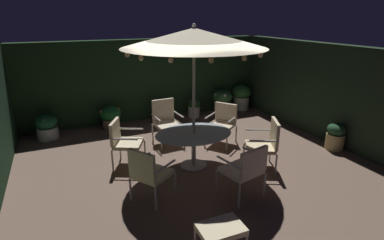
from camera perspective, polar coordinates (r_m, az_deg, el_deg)
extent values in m
cube|color=brown|center=(6.41, 0.29, -8.20)|extent=(7.53, 6.96, 0.02)
cube|color=#1C351B|center=(9.01, -8.56, 7.53)|extent=(7.53, 0.30, 2.31)
cube|color=#1E301E|center=(8.11, 24.37, 4.74)|extent=(0.30, 6.96, 2.31)
cylinder|color=#B7AFAB|center=(6.29, 0.31, -8.50)|extent=(0.54, 0.54, 0.03)
cylinder|color=#B7AFAB|center=(6.14, 0.32, -5.72)|extent=(0.09, 0.09, 0.70)
ellipsoid|color=#9BABAF|center=(5.99, 0.32, -2.54)|extent=(1.56, 1.21, 0.03)
cylinder|color=#B4B6A4|center=(5.82, 0.33, 2.33)|extent=(0.06, 0.06, 2.50)
cone|color=beige|center=(5.58, 0.36, 15.21)|extent=(2.64, 2.64, 0.35)
sphere|color=#B4B6A4|center=(5.57, 0.36, 17.40)|extent=(0.07, 0.07, 0.07)
sphere|color=#F9DB8C|center=(6.25, 10.69, 13.17)|extent=(0.08, 0.08, 0.08)
sphere|color=#F9DB8C|center=(6.60, 7.23, 13.63)|extent=(0.08, 0.08, 0.08)
sphere|color=#F9DB8C|center=(6.78, 3.45, 13.89)|extent=(0.08, 0.08, 0.08)
sphere|color=#F9DB8C|center=(6.79, -2.20, 13.92)|extent=(0.08, 0.08, 0.08)
sphere|color=#F9DB8C|center=(6.60, -6.56, 13.66)|extent=(0.08, 0.08, 0.08)
sphere|color=#F9DB8C|center=(6.24, -10.06, 13.19)|extent=(0.08, 0.08, 0.08)
sphere|color=#F9DB8C|center=(5.77, -12.21, 12.59)|extent=(0.08, 0.08, 0.08)
sphere|color=#F9DB8C|center=(5.17, -12.11, 11.89)|extent=(0.08, 0.08, 0.08)
sphere|color=#F9DB8C|center=(4.76, -9.58, 11.45)|extent=(0.08, 0.08, 0.08)
sphere|color=#F9DB8C|center=(4.45, -4.01, 11.15)|extent=(0.08, 0.08, 0.08)
sphere|color=#F9DB8C|center=(4.42, 3.62, 11.11)|extent=(0.08, 0.08, 0.08)
sphere|color=#F9DB8C|center=(4.71, 9.80, 11.37)|extent=(0.08, 0.08, 0.08)
sphere|color=#F9DB8C|center=(5.15, 12.73, 11.82)|extent=(0.08, 0.08, 0.08)
sphere|color=#F9DB8C|center=(5.65, 13.14, 12.40)|extent=(0.08, 0.08, 0.08)
cylinder|color=#BAB1A8|center=(6.93, 6.55, -4.11)|extent=(0.04, 0.04, 0.42)
cylinder|color=#BAB1A8|center=(7.15, 2.34, -3.24)|extent=(0.04, 0.04, 0.42)
cylinder|color=#BAB1A8|center=(7.43, 8.31, -2.55)|extent=(0.04, 0.04, 0.42)
cylinder|color=#BAB1A8|center=(7.64, 4.34, -1.80)|extent=(0.04, 0.04, 0.42)
cube|color=beige|center=(7.20, 5.45, -1.08)|extent=(0.79, 0.79, 0.07)
cube|color=beige|center=(7.35, 6.40, 1.46)|extent=(0.37, 0.47, 0.45)
cylinder|color=#BAB1A8|center=(7.02, 7.62, 0.15)|extent=(0.47, 0.36, 0.04)
cylinder|color=#BAB1A8|center=(7.24, 3.44, 0.87)|extent=(0.47, 0.36, 0.04)
cylinder|color=#B9B3A4|center=(7.16, -1.51, -3.15)|extent=(0.04, 0.04, 0.44)
cylinder|color=#B9B3A4|center=(6.95, -5.76, -3.95)|extent=(0.04, 0.04, 0.44)
cylinder|color=#B9B3A4|center=(7.64, -3.40, -1.69)|extent=(0.04, 0.04, 0.44)
cylinder|color=#B9B3A4|center=(7.45, -7.41, -2.40)|extent=(0.04, 0.04, 0.44)
cube|color=beige|center=(7.20, -4.57, -0.89)|extent=(0.59, 0.59, 0.07)
cube|color=beige|center=(7.35, -5.47, 1.94)|extent=(0.55, 0.09, 0.52)
cylinder|color=#B9B3A4|center=(7.24, -2.54, 1.08)|extent=(0.07, 0.55, 0.04)
cylinder|color=#B9B3A4|center=(7.03, -6.76, 0.41)|extent=(0.07, 0.55, 0.04)
cylinder|color=#B8AFA6|center=(6.57, -8.86, -5.50)|extent=(0.04, 0.04, 0.44)
cylinder|color=#B8AFA6|center=(6.07, -9.87, -7.69)|extent=(0.04, 0.04, 0.44)
cylinder|color=#B8AFA6|center=(6.69, -13.38, -5.33)|extent=(0.04, 0.04, 0.44)
cylinder|color=#B8AFA6|center=(6.21, -14.75, -7.46)|extent=(0.04, 0.04, 0.44)
cube|color=beige|center=(6.27, -11.87, -4.36)|extent=(0.72, 0.73, 0.07)
cube|color=beige|center=(6.25, -14.31, -2.11)|extent=(0.30, 0.51, 0.45)
cylinder|color=#B8AFA6|center=(6.45, -11.41, -1.63)|extent=(0.48, 0.26, 0.04)
cylinder|color=#B8AFA6|center=(5.94, -12.65, -3.54)|extent=(0.48, 0.26, 0.04)
cylinder|color=#B5B1AB|center=(5.58, -7.69, -10.32)|extent=(0.04, 0.04, 0.41)
cylinder|color=#B5B1AB|center=(5.30, -3.12, -11.85)|extent=(0.04, 0.04, 0.41)
cylinder|color=#B5B1AB|center=(5.22, -11.50, -12.74)|extent=(0.04, 0.04, 0.41)
cylinder|color=#B5B1AB|center=(4.93, -6.80, -14.59)|extent=(0.04, 0.04, 0.41)
cube|color=beige|center=(5.13, -7.39, -10.03)|extent=(0.74, 0.73, 0.07)
cube|color=beige|center=(4.83, -9.46, -8.49)|extent=(0.34, 0.45, 0.47)
cylinder|color=#B5B1AB|center=(5.18, -9.80, -7.22)|extent=(0.45, 0.33, 0.04)
cylinder|color=#B5B1AB|center=(4.89, -5.04, -8.72)|extent=(0.45, 0.33, 0.04)
cylinder|color=#B6B4AB|center=(5.31, 4.56, -11.60)|extent=(0.04, 0.04, 0.44)
cylinder|color=#B6B4AB|center=(5.68, 9.23, -9.63)|extent=(0.04, 0.04, 0.44)
cylinder|color=#B6B4AB|center=(4.97, 8.87, -14.12)|extent=(0.04, 0.04, 0.44)
cylinder|color=#B6B4AB|center=(5.36, 13.52, -11.79)|extent=(0.04, 0.04, 0.44)
cube|color=beige|center=(5.20, 9.21, -9.29)|extent=(0.69, 0.66, 0.07)
cube|color=beige|center=(4.92, 11.57, -7.80)|extent=(0.57, 0.18, 0.44)
cylinder|color=#B6B4AB|center=(4.90, 6.85, -7.90)|extent=(0.15, 0.53, 0.04)
cylinder|color=#B6B4AB|center=(5.29, 11.65, -6.03)|extent=(0.15, 0.53, 0.04)
cylinder|color=#B6B3AA|center=(5.99, 10.37, -8.23)|extent=(0.04, 0.04, 0.42)
cylinder|color=#B6B3AA|center=(6.51, 9.74, -5.90)|extent=(0.04, 0.04, 0.42)
cylinder|color=#B6B3AA|center=(6.09, 15.53, -8.18)|extent=(0.04, 0.04, 0.42)
cylinder|color=#B6B3AA|center=(6.60, 14.49, -5.89)|extent=(0.04, 0.04, 0.42)
cube|color=beige|center=(6.19, 12.69, -4.98)|extent=(0.74, 0.75, 0.07)
cube|color=beige|center=(6.13, 15.31, -2.44)|extent=(0.30, 0.52, 0.52)
cylinder|color=#B6B3AA|center=(5.83, 13.33, -3.86)|extent=(0.48, 0.27, 0.04)
cylinder|color=#B6B3AA|center=(6.36, 12.44, -1.83)|extent=(0.48, 0.27, 0.04)
cylinder|color=#BAB2A7|center=(4.27, 0.59, -21.36)|extent=(0.03, 0.03, 0.32)
cylinder|color=#BAB2A7|center=(4.47, 7.45, -19.40)|extent=(0.03, 0.03, 0.32)
cube|color=beige|center=(4.11, 5.45, -19.74)|extent=(0.59, 0.42, 0.08)
cylinder|color=silver|center=(8.40, -25.49, -2.19)|extent=(0.50, 0.50, 0.29)
ellipsoid|color=#1C5533|center=(8.30, -25.77, -0.33)|extent=(0.51, 0.51, 0.36)
sphere|color=#DFCC45|center=(8.33, -24.39, -0.03)|extent=(0.10, 0.10, 0.10)
sphere|color=yellow|center=(8.46, -26.42, 0.41)|extent=(0.09, 0.09, 0.09)
sphere|color=gold|center=(8.11, -26.15, -0.14)|extent=(0.07, 0.07, 0.07)
cylinder|color=silver|center=(9.19, 0.37, 1.57)|extent=(0.35, 0.35, 0.32)
ellipsoid|color=#194A1D|center=(9.11, 0.37, 3.14)|extent=(0.37, 0.37, 0.26)
sphere|color=#CA2943|center=(9.12, 0.90, 3.55)|extent=(0.11, 0.11, 0.11)
sphere|color=#D82344|center=(9.19, 0.07, 3.41)|extent=(0.08, 0.08, 0.08)
sphere|color=red|center=(9.04, -0.37, 3.48)|extent=(0.06, 0.06, 0.06)
sphere|color=#CF2840|center=(8.97, 0.72, 3.11)|extent=(0.07, 0.07, 0.07)
cylinder|color=tan|center=(9.62, 5.68, 2.40)|extent=(0.52, 0.52, 0.36)
ellipsoid|color=#29562C|center=(9.53, 5.74, 4.42)|extent=(0.62, 0.62, 0.44)
sphere|color=silver|center=(9.57, 6.51, 5.08)|extent=(0.08, 0.08, 0.08)
sphere|color=silver|center=(9.67, 4.68, 5.19)|extent=(0.09, 0.09, 0.09)
sphere|color=silver|center=(9.37, 4.55, 4.78)|extent=(0.11, 0.11, 0.11)
sphere|color=beige|center=(9.26, 6.24, 4.62)|extent=(0.09, 0.09, 0.09)
cylinder|color=tan|center=(8.77, -5.96, 0.52)|extent=(0.43, 0.43, 0.30)
ellipsoid|color=#2C6641|center=(8.68, -6.02, 2.34)|extent=(0.52, 0.52, 0.36)
sphere|color=yellow|center=(8.70, -4.92, 2.48)|extent=(0.07, 0.07, 0.07)
sphere|color=#EBD14B|center=(8.80, -6.30, 2.72)|extent=(0.11, 0.11, 0.11)
sphere|color=#F7BF59|center=(8.61, -7.10, 2.74)|extent=(0.07, 0.07, 0.07)
sphere|color=yellow|center=(8.46, -5.92, 2.77)|extent=(0.08, 0.08, 0.08)
cylinder|color=tan|center=(7.72, 25.28, -3.64)|extent=(0.41, 0.41, 0.37)
ellipsoid|color=#21482B|center=(7.62, 25.59, -1.58)|extent=(0.41, 0.41, 0.29)
sphere|color=#F4D353|center=(7.70, 26.29, -1.41)|extent=(0.06, 0.06, 0.06)
sphere|color=yellow|center=(7.66, 24.83, -1.20)|extent=(0.10, 0.10, 0.10)
sphere|color=#E4C447|center=(7.51, 25.66, -1.65)|extent=(0.08, 0.08, 0.08)
cylinder|color=#886348|center=(8.55, -14.97, -0.64)|extent=(0.45, 0.45, 0.27)
ellipsoid|color=#1A5E2A|center=(8.46, -15.14, 1.19)|extent=(0.56, 0.56, 0.39)
sphere|color=orange|center=(8.41, -13.75, 1.94)|extent=(0.09, 0.09, 0.09)
sphere|color=orange|center=(8.65, -15.60, 1.82)|extent=(0.06, 0.06, 0.06)
sphere|color=orange|center=(8.39, -16.66, 1.43)|extent=(0.11, 0.11, 0.11)
sphere|color=orange|center=(8.30, -15.16, 1.68)|extent=(0.09, 0.09, 0.09)
cylinder|color=beige|center=(10.10, 9.20, 3.22)|extent=(0.51, 0.51, 0.42)
ellipsoid|color=#316D2E|center=(10.00, 9.31, 5.30)|extent=(0.61, 0.61, 0.43)
sphere|color=#BD298E|center=(10.10, 10.56, 5.69)|extent=(0.10, 0.10, 0.10)
sphere|color=#BF3686|center=(10.08, 8.61, 5.67)|extent=(0.06, 0.06, 0.06)
sphere|color=#B42C87|center=(9.84, 9.43, 5.36)|extent=(0.08, 0.08, 0.08)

